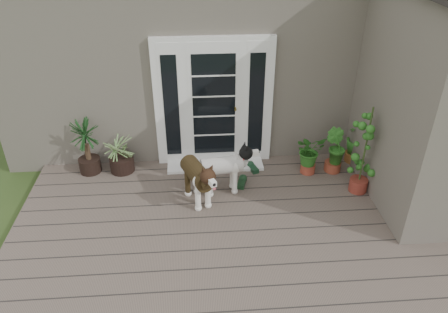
{
  "coord_description": "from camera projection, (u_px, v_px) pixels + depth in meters",
  "views": [
    {
      "loc": [
        -0.51,
        -3.71,
        4.03
      ],
      "look_at": [
        -0.1,
        1.75,
        0.7
      ],
      "focal_mm": 34.36,
      "sensor_mm": 36.0,
      "label": 1
    }
  ],
  "objects": [
    {
      "name": "herb_b",
      "position": [
        334.0,
        156.0,
        7.01
      ],
      "size": [
        0.51,
        0.51,
        0.54
      ],
      "primitive_type": "imported",
      "rotation": [
        0.0,
        0.0,
        2.33
      ],
      "color": "#2B631C",
      "rests_on": "deck"
    },
    {
      "name": "clog_left",
      "position": [
        253.0,
        168.0,
        7.14
      ],
      "size": [
        0.23,
        0.34,
        0.09
      ],
      "primitive_type": null,
      "rotation": [
        0.0,
        0.0,
        0.31
      ],
      "color": "#15351F",
      "rests_on": "deck"
    },
    {
      "name": "deck",
      "position": [
        239.0,
        251.0,
        5.6
      ],
      "size": [
        6.2,
        4.6,
        0.12
      ],
      "primitive_type": "cube",
      "color": "#6B5B4C",
      "rests_on": "ground"
    },
    {
      "name": "white_dog",
      "position": [
        222.0,
        173.0,
        6.46
      ],
      "size": [
        0.88,
        0.48,
        0.7
      ],
      "primitive_type": null,
      "rotation": [
        0.0,
        0.0,
        -1.42
      ],
      "color": "white",
      "rests_on": "deck"
    },
    {
      "name": "door_unit",
      "position": [
        214.0,
        103.0,
        6.87
      ],
      "size": [
        1.9,
        0.14,
        2.15
      ],
      "primitive_type": "cube",
      "color": "white",
      "rests_on": "deck"
    },
    {
      "name": "yucca",
      "position": [
        87.0,
        146.0,
        6.88
      ],
      "size": [
        0.88,
        0.88,
        0.96
      ],
      "primitive_type": null,
      "rotation": [
        0.0,
        0.0,
        -0.42
      ],
      "color": "#113411",
      "rests_on": "deck"
    },
    {
      "name": "house_wing",
      "position": [
        440.0,
        105.0,
        5.95
      ],
      "size": [
        1.6,
        2.4,
        3.1
      ],
      "primitive_type": "cube",
      "color": "#665E54",
      "rests_on": "ground"
    },
    {
      "name": "clog_right",
      "position": [
        242.0,
        182.0,
        6.77
      ],
      "size": [
        0.24,
        0.36,
        0.1
      ],
      "primitive_type": null,
      "rotation": [
        0.0,
        0.0,
        -0.29
      ],
      "color": "black",
      "rests_on": "deck"
    },
    {
      "name": "herb_a",
      "position": [
        309.0,
        156.0,
        6.95
      ],
      "size": [
        0.61,
        0.61,
        0.61
      ],
      "primitive_type": "imported",
      "rotation": [
        0.0,
        0.0,
        0.34
      ],
      "color": "#23601B",
      "rests_on": "deck"
    },
    {
      "name": "sapling",
      "position": [
        365.0,
        150.0,
        6.28
      ],
      "size": [
        0.5,
        0.5,
        1.47
      ],
      "primitive_type": null,
      "rotation": [
        0.0,
        0.0,
        0.17
      ],
      "color": "#235618",
      "rests_on": "deck"
    },
    {
      "name": "house_main",
      "position": [
        218.0,
        44.0,
        8.45
      ],
      "size": [
        7.4,
        4.0,
        3.1
      ],
      "primitive_type": "cube",
      "color": "#665E54",
      "rests_on": "ground"
    },
    {
      "name": "spider_plant",
      "position": [
        120.0,
        152.0,
        6.97
      ],
      "size": [
        0.75,
        0.75,
        0.7
      ],
      "primitive_type": null,
      "rotation": [
        0.0,
        0.0,
        -0.15
      ],
      "color": "#83A666",
      "rests_on": "deck"
    },
    {
      "name": "herb_c",
      "position": [
        355.0,
        145.0,
        7.25
      ],
      "size": [
        0.56,
        0.56,
        0.63
      ],
      "primitive_type": "imported",
      "rotation": [
        0.0,
        0.0,
        4.15
      ],
      "color": "#174F16",
      "rests_on": "deck"
    },
    {
      "name": "brindle_dog",
      "position": [
        197.0,
        181.0,
        6.24
      ],
      "size": [
        0.68,
        0.95,
        0.73
      ],
      "primitive_type": null,
      "rotation": [
        0.0,
        0.0,
        3.53
      ],
      "color": "#3E2F16",
      "rests_on": "deck"
    },
    {
      "name": "door_step",
      "position": [
        215.0,
        165.0,
        7.25
      ],
      "size": [
        1.6,
        0.4,
        0.05
      ],
      "primitive_type": "cube",
      "color": "white",
      "rests_on": "deck"
    }
  ]
}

